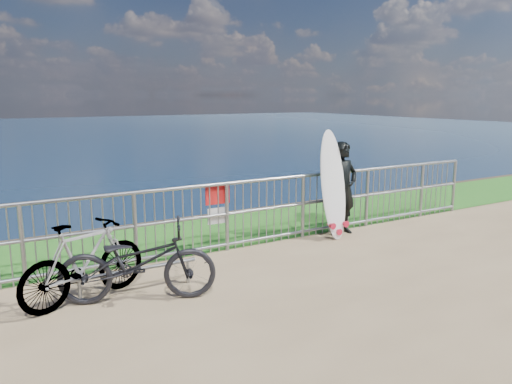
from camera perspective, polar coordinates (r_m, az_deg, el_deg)
grass_strip at (r=9.33m, az=-3.68°, el=-4.34°), size 120.00×120.00×0.00m
railing at (r=8.26m, az=-0.20°, el=-2.27°), size 10.06×0.10×1.13m
surfer at (r=9.07m, az=9.92°, el=0.42°), size 0.65×0.46×1.67m
surfboard at (r=8.76m, az=8.83°, el=0.38°), size 0.52×0.46×1.91m
bicycle_near at (r=6.25m, az=-13.36°, el=-7.82°), size 1.99×1.28×0.99m
bicycle_far at (r=6.42m, az=-19.03°, el=-7.52°), size 1.74×1.01×1.01m
bike_rack at (r=6.57m, az=-13.51°, el=-8.90°), size 1.60×0.05×0.34m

